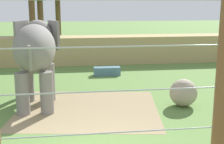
{
  "coord_description": "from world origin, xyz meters",
  "views": [
    {
      "loc": [
        -0.45,
        -6.98,
        3.77
      ],
      "look_at": [
        1.04,
        3.68,
        1.4
      ],
      "focal_mm": 50.41,
      "sensor_mm": 36.0,
      "label": 1
    }
  ],
  "objects": [
    {
      "name": "feed_trough",
      "position": [
        1.54,
        9.24,
        0.22
      ],
      "size": [
        1.4,
        0.5,
        0.44
      ],
      "color": "slate",
      "rests_on": "ground"
    },
    {
      "name": "dirt_patch",
      "position": [
        0.19,
        3.92,
        0.0
      ],
      "size": [
        5.64,
        5.23,
        0.01
      ],
      "primitive_type": "cube",
      "rotation": [
        0.0,
        0.0,
        -0.15
      ],
      "color": "#937F5B",
      "rests_on": "ground"
    },
    {
      "name": "enrichment_ball",
      "position": [
        3.73,
        3.76,
        0.51
      ],
      "size": [
        1.02,
        1.02,
        1.02
      ],
      "primitive_type": "sphere",
      "color": "gray",
      "rests_on": "ground"
    },
    {
      "name": "embankment_wall",
      "position": [
        0.0,
        12.84,
        0.86
      ],
      "size": [
        36.0,
        1.8,
        1.71
      ],
      "primitive_type": "cube",
      "color": "tan",
      "rests_on": "ground"
    },
    {
      "name": "elephant",
      "position": [
        -1.65,
        4.74,
        2.06
      ],
      "size": [
        1.77,
        4.19,
        3.11
      ],
      "color": "gray",
      "rests_on": "ground"
    },
    {
      "name": "cable_fence",
      "position": [
        0.06,
        -2.82,
        1.99
      ],
      "size": [
        11.66,
        0.28,
        3.97
      ],
      "color": "brown",
      "rests_on": "ground"
    }
  ]
}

